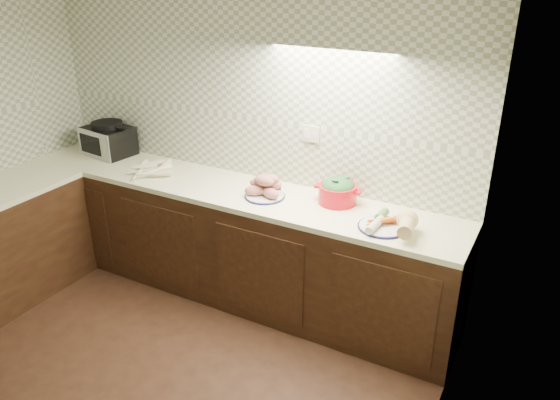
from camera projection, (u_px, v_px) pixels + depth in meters
The scene contains 8 objects.
room at pixel (47, 154), 2.60m from camera, with size 3.60×3.60×2.60m.
counter at pixel (88, 266), 3.93m from camera, with size 3.60×3.60×0.90m.
toaster_oven at pixel (108, 139), 4.73m from camera, with size 0.44×0.36×0.29m.
parsnip_pile at pixel (151, 167), 4.39m from camera, with size 0.48×0.43×0.08m.
sweet_potato_plate at pixel (265, 188), 3.91m from camera, with size 0.29×0.29×0.17m.
onion_bowl at pixel (272, 185), 4.05m from camera, with size 0.13×0.13×0.10m.
dutch_oven at pixel (338, 191), 3.81m from camera, with size 0.34×0.29×0.19m.
veg_plate at pixel (395, 222), 3.45m from camera, with size 0.38×0.34×0.15m.
Camera 1 is at (2.16, -1.63, 2.50)m, focal length 35.00 mm.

